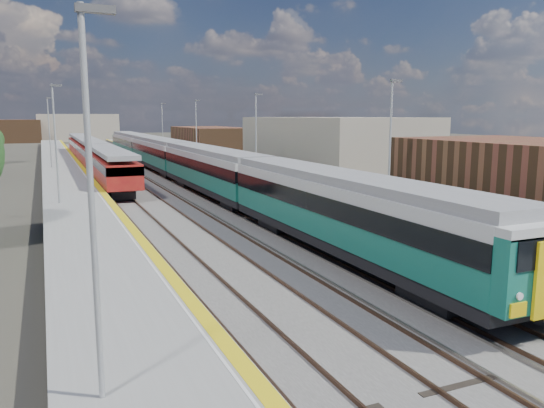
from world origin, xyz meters
TOP-DOWN VIEW (x-y plane):
  - ground at (0.00, 50.00)m, footprint 320.00×320.00m
  - ballast_bed at (-2.25, 52.50)m, footprint 10.50×155.00m
  - tracks at (-1.65, 54.18)m, footprint 8.96×160.00m
  - platform_right at (5.28, 52.49)m, footprint 4.70×155.00m
  - platform_left at (-9.05, 52.49)m, footprint 4.30×155.00m
  - buildings at (-18.12, 138.60)m, footprint 72.00×185.50m
  - green_train at (1.50, 49.33)m, footprint 3.00×83.57m
  - red_train at (-5.50, 65.78)m, footprint 2.77×56.29m
  - tree_d at (19.67, 67.47)m, footprint 4.17×4.17m

SIDE VIEW (x-z plane):
  - ground at x=0.00m, z-range 0.00..0.00m
  - ballast_bed at x=-2.25m, z-range 0.00..0.06m
  - tracks at x=-1.65m, z-range 0.02..0.19m
  - platform_left at x=-9.05m, z-range -3.74..4.78m
  - platform_right at x=5.28m, z-range -3.72..4.80m
  - red_train at x=-5.50m, z-range 0.32..3.82m
  - green_train at x=1.50m, z-range 0.68..3.98m
  - tree_d at x=19.67m, z-range 0.73..6.38m
  - buildings at x=-18.12m, z-range -9.30..30.70m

